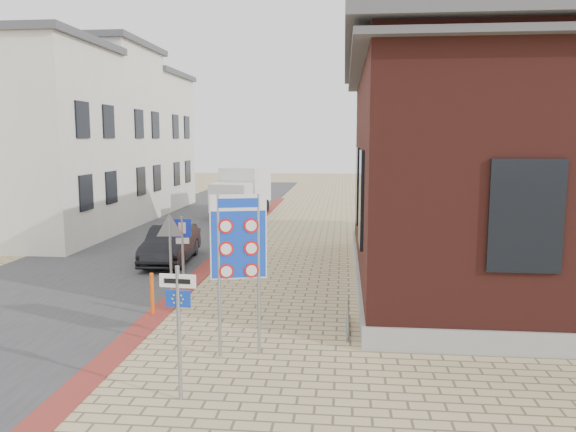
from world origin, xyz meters
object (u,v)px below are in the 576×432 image
at_px(parking_sign, 183,243).
at_px(sedan, 171,244).
at_px(box_truck, 242,190).
at_px(border_sign, 239,240).
at_px(essen_sign, 179,313).
at_px(bollard, 152,294).

bearing_deg(parking_sign, sedan, 101.27).
distance_m(box_truck, border_sign, 20.91).
xyz_separation_m(box_truck, border_sign, (3.68, -20.56, 0.94)).
bearing_deg(essen_sign, bollard, 119.06).
xyz_separation_m(sedan, border_sign, (3.95, -8.13, 1.69)).
height_order(box_truck, bollard, box_truck).
relative_size(essen_sign, parking_sign, 1.02).
height_order(box_truck, border_sign, border_sign).
relative_size(sedan, border_sign, 1.21).
xyz_separation_m(sedan, essen_sign, (3.33, -10.13, 0.83)).
xyz_separation_m(box_truck, parking_sign, (1.38, -16.56, 0.09)).
height_order(box_truck, essen_sign, box_truck).
height_order(sedan, bollard, sedan).
distance_m(box_truck, parking_sign, 16.62).
distance_m(border_sign, bollard, 3.90).
xyz_separation_m(parking_sign, bollard, (-0.29, -1.70, -0.95)).
distance_m(border_sign, parking_sign, 4.69).
distance_m(border_sign, essen_sign, 2.26).
distance_m(sedan, parking_sign, 4.52).
height_order(sedan, essen_sign, essen_sign).
bearing_deg(border_sign, sedan, 101.18).
height_order(border_sign, bollard, border_sign).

